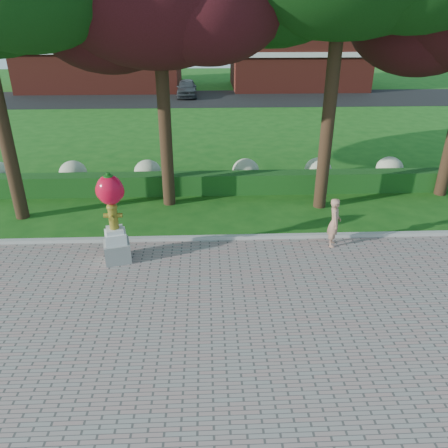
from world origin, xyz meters
The scene contains 11 objects.
ground centered at (0.00, 0.00, 0.00)m, with size 100.00×100.00×0.00m, color #175114.
walkway centered at (0.00, -4.00, 0.02)m, with size 40.00×14.00×0.04m, color gray.
curb centered at (0.00, 3.00, 0.07)m, with size 40.00×0.18×0.15m, color #ADADA5.
lawn_hedge centered at (0.00, 7.00, 0.40)m, with size 24.00×0.70×0.80m, color #144718.
hydrangea_row centered at (0.57, 8.00, 0.55)m, with size 20.10×1.10×0.99m.
street centered at (0.00, 28.00, 0.01)m, with size 50.00×8.00×0.02m, color black.
building_left centered at (-10.00, 34.00, 3.50)m, with size 14.00×8.00×7.00m, color maroon.
building_right centered at (8.00, 34.00, 3.20)m, with size 12.00×8.00×6.40m, color maroon.
hydrant_sculpture centered at (-3.16, 1.86, 1.42)m, with size 0.86×0.86×2.61m.
woman centered at (3.15, 2.49, 0.80)m, with size 0.55×0.36×1.51m, color tan.
parked_car centered at (-2.16, 28.95, 0.72)m, with size 1.65×4.09×1.40m, color #3E4246.
Camera 1 is at (-0.60, -9.01, 6.39)m, focal length 35.00 mm.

